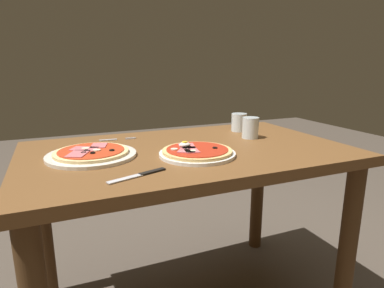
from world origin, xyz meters
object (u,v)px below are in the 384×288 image
at_px(dining_table, 188,176).
at_px(water_glass_far, 250,129).
at_px(pizza_foreground, 197,152).
at_px(pizza_across_left, 91,154).
at_px(water_glass_near, 239,124).
at_px(knife, 142,174).
at_px(fork, 115,140).

relative_size(dining_table, water_glass_far, 13.45).
height_order(pizza_foreground, pizza_across_left, pizza_foreground).
height_order(water_glass_near, knife, water_glass_near).
relative_size(pizza_foreground, pizza_across_left, 0.88).
bearing_deg(pizza_across_left, knife, -66.70).
distance_m(pizza_foreground, fork, 0.43).
bearing_deg(water_glass_far, pizza_foreground, -153.23).
distance_m(pizza_across_left, water_glass_near, 0.75).
bearing_deg(fork, pizza_foreground, -57.63).
relative_size(pizza_across_left, knife, 1.65).
xyz_separation_m(pizza_foreground, fork, (-0.23, 0.36, -0.01)).
bearing_deg(knife, pizza_foreground, 29.10).
distance_m(water_glass_far, fork, 0.60).
distance_m(water_glass_near, water_glass_far, 0.16).
bearing_deg(water_glass_near, knife, -143.20).
xyz_separation_m(water_glass_near, water_glass_far, (-0.03, -0.15, 0.00)).
relative_size(pizza_foreground, fork, 1.75).
height_order(pizza_foreground, water_glass_near, water_glass_near).
relative_size(dining_table, pizza_across_left, 3.95).
bearing_deg(fork, pizza_across_left, -118.06).
distance_m(water_glass_near, knife, 0.76).
relative_size(pizza_across_left, water_glass_far, 3.40).
distance_m(water_glass_far, knife, 0.65).
bearing_deg(pizza_across_left, water_glass_near, 14.73).
bearing_deg(fork, knife, -91.03).
xyz_separation_m(dining_table, fork, (-0.24, 0.25, 0.12)).
relative_size(water_glass_near, water_glass_far, 0.93).
bearing_deg(pizza_foreground, knife, -150.90).
bearing_deg(fork, dining_table, -46.54).
distance_m(dining_table, water_glass_far, 0.37).
bearing_deg(dining_table, water_glass_far, 10.17).
bearing_deg(pizza_across_left, dining_table, -3.38).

